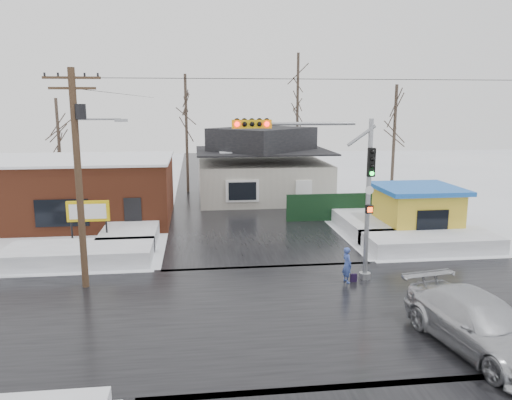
{
  "coord_description": "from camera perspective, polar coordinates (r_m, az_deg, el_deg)",
  "views": [
    {
      "loc": [
        -3.27,
        -17.16,
        7.66
      ],
      "look_at": [
        -0.41,
        6.41,
        3.0
      ],
      "focal_mm": 35.0,
      "sensor_mm": 36.0,
      "label": 1
    }
  ],
  "objects": [
    {
      "name": "tree_far_mid",
      "position": [
        46.14,
        4.81,
        13.4
      ],
      "size": [
        3.0,
        3.0,
        12.0
      ],
      "color": "#332821",
      "rests_on": "ground"
    },
    {
      "name": "traffic_signal",
      "position": [
        21.15,
        8.81,
        2.49
      ],
      "size": [
        6.05,
        0.68,
        7.0
      ],
      "color": "gray",
      "rests_on": "ground"
    },
    {
      "name": "pedestrian",
      "position": [
        21.96,
        10.36,
        -7.34
      ],
      "size": [
        0.49,
        0.64,
        1.56
      ],
      "primitive_type": "imported",
      "rotation": [
        0.0,
        0.0,
        1.79
      ],
      "color": "#3A51A3",
      "rests_on": "ground"
    },
    {
      "name": "utility_pole",
      "position": [
        21.33,
        -19.52,
        3.61
      ],
      "size": [
        3.15,
        0.44,
        9.0
      ],
      "color": "#382619",
      "rests_on": "ground"
    },
    {
      "name": "snowbank_nside_e",
      "position": [
        31.75,
        12.16,
        -2.37
      ],
      "size": [
        3.0,
        8.0,
        0.8
      ],
      "primitive_type": "cube",
      "color": "white",
      "rests_on": "ground"
    },
    {
      "name": "house",
      "position": [
        39.83,
        0.75,
        3.83
      ],
      "size": [
        10.4,
        8.4,
        5.76
      ],
      "color": "beige",
      "rests_on": "ground"
    },
    {
      "name": "road_ns",
      "position": [
        19.07,
        3.63,
        -12.57
      ],
      "size": [
        10.0,
        120.0,
        0.02
      ],
      "primitive_type": "cube",
      "color": "black",
      "rests_on": "ground"
    },
    {
      "name": "snowbank_nside_w",
      "position": [
        30.28,
        -13.81,
        -3.1
      ],
      "size": [
        3.0,
        8.0,
        0.8
      ],
      "primitive_type": "cube",
      "color": "white",
      "rests_on": "ground"
    },
    {
      "name": "ground",
      "position": [
        19.07,
        3.63,
        -12.59
      ],
      "size": [
        120.0,
        120.0,
        0.0
      ],
      "primitive_type": "plane",
      "color": "white",
      "rests_on": "ground"
    },
    {
      "name": "brick_building",
      "position": [
        34.5,
        -19.77,
        1.13
      ],
      "size": [
        12.2,
        8.2,
        4.12
      ],
      "color": "brown",
      "rests_on": "ground"
    },
    {
      "name": "tree_far_left",
      "position": [
        43.17,
        -8.04,
        11.38
      ],
      "size": [
        3.0,
        3.0,
        10.0
      ],
      "color": "#332821",
      "rests_on": "ground"
    },
    {
      "name": "kiosk",
      "position": [
        30.64,
        17.88,
        -1.11
      ],
      "size": [
        4.6,
        4.6,
        2.88
      ],
      "color": "gold",
      "rests_on": "ground"
    },
    {
      "name": "tree_far_west",
      "position": [
        42.56,
        -21.77,
        8.58
      ],
      "size": [
        3.0,
        3.0,
        8.0
      ],
      "color": "#332821",
      "rests_on": "ground"
    },
    {
      "name": "shopping_bag",
      "position": [
        22.24,
        11.09,
        -8.77
      ],
      "size": [
        0.28,
        0.12,
        0.35
      ],
      "primitive_type": "cube",
      "rotation": [
        0.0,
        0.0,
        -0.0
      ],
      "color": "black",
      "rests_on": "ground"
    },
    {
      "name": "marquee_sign",
      "position": [
        27.86,
        -18.63,
        -1.37
      ],
      "size": [
        2.2,
        0.21,
        2.55
      ],
      "color": "black",
      "rests_on": "ground"
    },
    {
      "name": "tree_far_right",
      "position": [
        40.18,
        15.67,
        9.98
      ],
      "size": [
        3.0,
        3.0,
        9.0
      ],
      "color": "#332821",
      "rests_on": "ground"
    },
    {
      "name": "fence",
      "position": [
        33.35,
        10.27,
        -0.77
      ],
      "size": [
        8.0,
        0.12,
        1.8
      ],
      "primitive_type": "cube",
      "color": "black",
      "rests_on": "ground"
    },
    {
      "name": "car",
      "position": [
        17.51,
        24.19,
        -12.83
      ],
      "size": [
        3.31,
        6.12,
        1.68
      ],
      "primitive_type": "imported",
      "rotation": [
        0.0,
        0.0,
        0.17
      ],
      "color": "#B9BBC1",
      "rests_on": "ground"
    },
    {
      "name": "snowbank_nw",
      "position": [
        25.87,
        -19.52,
        -5.85
      ],
      "size": [
        7.0,
        3.0,
        0.8
      ],
      "primitive_type": "cube",
      "color": "white",
      "rests_on": "ground"
    },
    {
      "name": "snowbank_ne",
      "position": [
        28.05,
        19.36,
        -4.54
      ],
      "size": [
        7.0,
        3.0,
        0.8
      ],
      "primitive_type": "cube",
      "color": "white",
      "rests_on": "ground"
    },
    {
      "name": "road_ew",
      "position": [
        19.07,
        3.63,
        -12.57
      ],
      "size": [
        120.0,
        10.0,
        0.02
      ],
      "primitive_type": "cube",
      "color": "black",
      "rests_on": "ground"
    }
  ]
}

